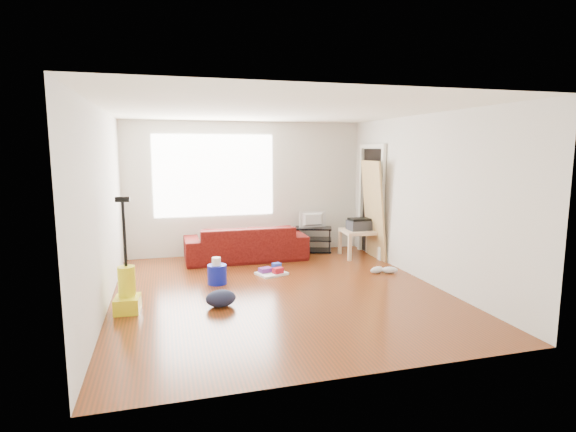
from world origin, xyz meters
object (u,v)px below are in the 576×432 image
object	(u,v)px
sofa	(246,259)
cleaning_tray	(272,271)
vacuum	(127,291)
tv_stand	(313,239)
backpack	(221,306)
bucket	(217,284)
side_table	(359,234)

from	to	relation	value
sofa	cleaning_tray	bearing A→B (deg)	102.13
sofa	vacuum	distance (m)	2.90
tv_stand	backpack	bearing A→B (deg)	-109.37
bucket	vacuum	distance (m)	1.50
side_table	cleaning_tray	world-z (taller)	side_table
side_table	sofa	bearing A→B (deg)	170.94
tv_stand	vacuum	distance (m)	4.09
bucket	backpack	bearing A→B (deg)	-94.07
tv_stand	cleaning_tray	xyz separation A→B (m)	(-1.15, -1.34, -0.20)
tv_stand	side_table	world-z (taller)	side_table
bucket	cleaning_tray	xyz separation A→B (m)	(0.91, 0.27, 0.05)
bucket	cleaning_tray	size ratio (longest dim) A/B	0.53
side_table	vacuum	world-z (taller)	vacuum
sofa	side_table	world-z (taller)	side_table
cleaning_tray	tv_stand	bearing A→B (deg)	49.50
side_table	vacuum	size ratio (longest dim) A/B	0.47
side_table	vacuum	xyz separation A→B (m)	(-3.95, -1.87, -0.16)
cleaning_tray	backpack	world-z (taller)	cleaning_tray
backpack	vacuum	world-z (taller)	vacuum
cleaning_tray	sofa	bearing A→B (deg)	102.13
tv_stand	vacuum	size ratio (longest dim) A/B	0.56
side_table	vacuum	distance (m)	4.37
sofa	backpack	world-z (taller)	sofa
cleaning_tray	vacuum	world-z (taller)	vacuum
side_table	bucket	bearing A→B (deg)	-159.73
sofa	side_table	distance (m)	2.14
side_table	bucket	xyz separation A→B (m)	(-2.75, -1.01, -0.42)
backpack	side_table	bearing A→B (deg)	27.67
sofa	bucket	xyz separation A→B (m)	(-0.67, -1.35, 0.00)
tv_stand	bucket	xyz separation A→B (m)	(-2.05, -1.62, -0.25)
side_table	backpack	xyz separation A→B (m)	(-2.82, -2.01, -0.42)
cleaning_tray	vacuum	xyz separation A→B (m)	(-2.11, -1.13, 0.21)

